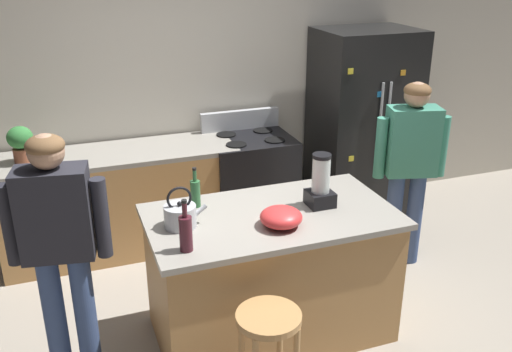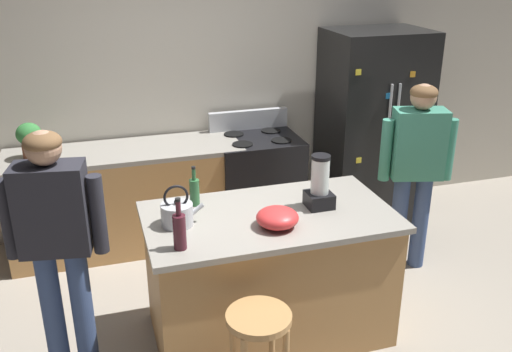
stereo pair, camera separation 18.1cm
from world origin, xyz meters
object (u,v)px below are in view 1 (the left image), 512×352
(potted_plant, at_px, (21,142))
(blender_appliance, at_px, (321,184))
(bar_stool, at_px, (268,338))
(mixing_bowl, at_px, (281,217))
(tea_kettle, at_px, (180,215))
(refrigerator, at_px, (362,126))
(bottle_wine, at_px, (186,232))
(stove_range, at_px, (250,183))
(person_by_island_left, at_px, (59,238))
(kitchen_island, at_px, (271,274))
(person_by_sink_right, at_px, (410,158))
(bottle_olive_oil, at_px, (195,192))

(potted_plant, relative_size, blender_appliance, 0.83)
(bar_stool, bearing_deg, mixing_bowl, 61.98)
(potted_plant, relative_size, tea_kettle, 1.09)
(refrigerator, relative_size, bottle_wine, 5.79)
(refrigerator, relative_size, stove_range, 1.67)
(refrigerator, height_order, tea_kettle, refrigerator)
(refrigerator, bearing_deg, person_by_island_left, -152.38)
(stove_range, height_order, tea_kettle, tea_kettle)
(person_by_island_left, height_order, tea_kettle, person_by_island_left)
(kitchen_island, relative_size, person_by_sink_right, 1.03)
(tea_kettle, bearing_deg, refrigerator, 34.82)
(bottle_wine, bearing_deg, bottle_olive_oil, 70.60)
(person_by_island_left, bearing_deg, mixing_bowl, -8.44)
(bar_stool, distance_m, mixing_bowl, 0.75)
(kitchen_island, xyz_separation_m, refrigerator, (1.52, 1.50, 0.46))
(stove_range, height_order, bottle_olive_oil, bottle_olive_oil)
(tea_kettle, bearing_deg, potted_plant, 121.64)
(kitchen_island, relative_size, bottle_wine, 5.12)
(potted_plant, relative_size, bottle_wine, 0.95)
(stove_range, distance_m, person_by_sink_right, 1.51)
(bottle_olive_oil, height_order, bottle_wine, bottle_wine)
(tea_kettle, bearing_deg, person_by_island_left, -179.21)
(stove_range, height_order, bar_stool, stove_range)
(tea_kettle, bearing_deg, person_by_sink_right, 13.56)
(potted_plant, xyz_separation_m, mixing_bowl, (1.52, -1.73, -0.11))
(kitchen_island, xyz_separation_m, bottle_wine, (-0.63, -0.27, 0.57))
(stove_range, xyz_separation_m, bottle_olive_oil, (-0.82, -1.25, 0.55))
(potted_plant, bearing_deg, stove_range, -0.77)
(bar_stool, bearing_deg, bottle_olive_oil, 97.99)
(potted_plant, bearing_deg, mixing_bowl, -48.55)
(refrigerator, xyz_separation_m, tea_kettle, (-2.12, -1.47, 0.08))
(refrigerator, distance_m, bottle_wine, 2.79)
(person_by_sink_right, bearing_deg, kitchen_island, -160.02)
(bar_stool, bearing_deg, tea_kettle, 111.92)
(stove_range, height_order, mixing_bowl, stove_range)
(refrigerator, height_order, bottle_wine, refrigerator)
(person_by_island_left, xyz_separation_m, person_by_sink_right, (2.70, 0.49, -0.02))
(refrigerator, relative_size, bottle_olive_oil, 6.63)
(stove_range, relative_size, bar_stool, 1.58)
(bar_stool, relative_size, potted_plant, 2.31)
(blender_appliance, bearing_deg, tea_kettle, 179.21)
(stove_range, bearing_deg, blender_appliance, -91.27)
(bar_stool, bearing_deg, bottle_wine, 127.18)
(bottle_wine, bearing_deg, potted_plant, 116.32)
(bar_stool, distance_m, bottle_wine, 0.74)
(person_by_island_left, bearing_deg, bottle_wine, -23.21)
(refrigerator, height_order, bottle_olive_oil, refrigerator)
(potted_plant, xyz_separation_m, blender_appliance, (1.88, -1.54, -0.02))
(refrigerator, relative_size, tea_kettle, 6.64)
(bottle_olive_oil, xyz_separation_m, mixing_bowl, (0.43, -0.46, -0.04))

